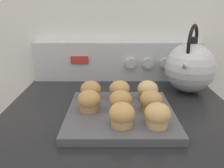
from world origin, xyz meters
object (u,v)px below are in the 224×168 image
object	(u,v)px
muffin_pan	(119,114)
muffin_r2_c1	(118,90)
muffin_r0_c2	(157,115)
muffin_r1_c1	(120,101)
muffin_r1_c0	(89,101)
muffin_r1_c2	(150,101)
tea_kettle	(189,67)
muffin_r0_c1	(121,115)
muffin_r2_c2	(147,90)
muffin_r2_c0	(90,91)

from	to	relation	value
muffin_pan	muffin_r2_c1	size ratio (longest dim) A/B	4.63
muffin_r0_c2	muffin_r1_c1	distance (m)	0.13
muffin_pan	muffin_r2_c1	bearing A→B (deg)	90.61
muffin_pan	muffin_r1_c0	xyz separation A→B (m)	(-0.09, 0.00, 0.04)
muffin_pan	muffin_r1_c0	size ratio (longest dim) A/B	4.63
muffin_r1_c2	tea_kettle	xyz separation A→B (m)	(0.18, 0.22, 0.05)
muffin_r0_c1	tea_kettle	xyz separation A→B (m)	(0.27, 0.31, 0.05)
muffin_r1_c2	muffin_r0_c1	bearing A→B (deg)	-134.69
muffin_r2_c2	muffin_r1_c2	bearing A→B (deg)	-92.10
muffin_r2_c1	muffin_r1_c1	bearing A→B (deg)	-88.11
muffin_r0_c1	muffin_r2_c1	xyz separation A→B (m)	(-0.00, 0.18, 0.00)
muffin_r2_c0	muffin_r1_c2	bearing A→B (deg)	-25.61
muffin_r0_c2	tea_kettle	xyz separation A→B (m)	(0.18, 0.31, 0.05)
muffin_r0_c2	muffin_r2_c1	distance (m)	0.20
muffin_r1_c1	tea_kettle	world-z (taller)	tea_kettle
muffin_r0_c1	muffin_r2_c2	bearing A→B (deg)	62.73
muffin_r2_c1	muffin_r2_c2	size ratio (longest dim) A/B	1.00
muffin_r2_c2	tea_kettle	bearing A→B (deg)	37.24
muffin_r1_c2	muffin_r2_c2	bearing A→B (deg)	87.90
muffin_pan	muffin_r0_c2	bearing A→B (deg)	-45.14
muffin_r2_c1	tea_kettle	xyz separation A→B (m)	(0.27, 0.13, 0.05)
muffin_r1_c0	tea_kettle	world-z (taller)	tea_kettle
muffin_pan	muffin_r2_c2	size ratio (longest dim) A/B	4.63
muffin_r2_c1	tea_kettle	world-z (taller)	tea_kettle
muffin_r0_c2	muffin_r2_c0	size ratio (longest dim) A/B	1.00
muffin_r1_c1	muffin_r2_c1	xyz separation A→B (m)	(-0.00, 0.09, 0.00)
muffin_r0_c2	muffin_r1_c1	bearing A→B (deg)	134.78
muffin_r1_c0	muffin_r2_c1	bearing A→B (deg)	45.00
muffin_r1_c1	muffin_r0_c2	bearing A→B (deg)	-45.22
muffin_r2_c1	muffin_r2_c2	bearing A→B (deg)	-0.66
muffin_pan	muffin_r2_c0	distance (m)	0.13
muffin_r0_c1	muffin_r1_c2	xyz separation A→B (m)	(0.09, 0.09, 0.00)
muffin_r1_c2	muffin_r2_c0	size ratio (longest dim) A/B	1.00
tea_kettle	muffin_r1_c2	bearing A→B (deg)	-128.70
muffin_pan	muffin_r2_c0	world-z (taller)	muffin_r2_c0
muffin_r1_c2	muffin_r2_c2	distance (m)	0.09
muffin_r1_c1	muffin_r1_c2	xyz separation A→B (m)	(0.09, 0.00, 0.00)
muffin_r2_c1	muffin_r1_c0	bearing A→B (deg)	-135.00
muffin_pan	muffin_r0_c1	xyz separation A→B (m)	(0.00, -0.09, 0.04)
muffin_r0_c2	muffin_pan	bearing A→B (deg)	134.86
muffin_r2_c0	tea_kettle	world-z (taller)	tea_kettle
muffin_r0_c2	muffin_r2_c2	bearing A→B (deg)	89.61
muffin_r1_c0	muffin_r2_c2	xyz separation A→B (m)	(0.18, 0.09, 0.00)
muffin_r1_c0	muffin_r2_c1	world-z (taller)	same
muffin_pan	muffin_r2_c1	world-z (taller)	muffin_r2_c1
muffin_r2_c0	muffin_r1_c0	bearing A→B (deg)	-88.17
muffin_r0_c1	muffin_r1_c0	distance (m)	0.13
muffin_r0_c1	tea_kettle	size ratio (longest dim) A/B	0.26
muffin_r0_c1	muffin_r1_c1	bearing A→B (deg)	88.83
muffin_r0_c2	muffin_r2_c0	xyz separation A→B (m)	(-0.18, 0.18, 0.00)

